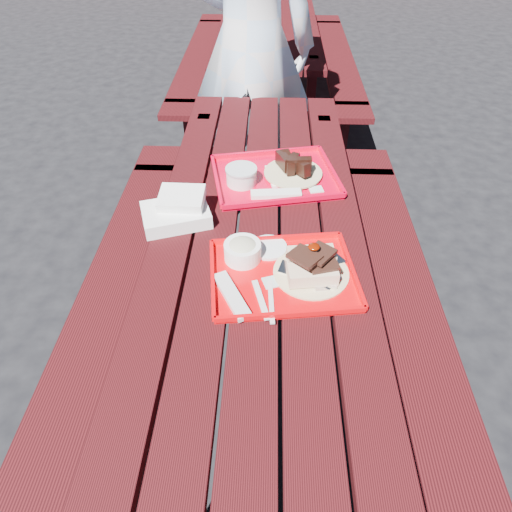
% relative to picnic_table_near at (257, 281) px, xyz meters
% --- Properties ---
extents(ground, '(60.00, 60.00, 0.00)m').
position_rel_picnic_table_near_xyz_m(ground, '(0.00, 0.00, -0.56)').
color(ground, black).
rests_on(ground, ground).
extents(picnic_table_near, '(1.41, 2.40, 0.75)m').
position_rel_picnic_table_near_xyz_m(picnic_table_near, '(0.00, 0.00, 0.00)').
color(picnic_table_near, '#3F0C0F').
rests_on(picnic_table_near, ground).
extents(picnic_table_far, '(1.41, 2.40, 0.75)m').
position_rel_picnic_table_near_xyz_m(picnic_table_far, '(0.00, 2.80, 0.00)').
color(picnic_table_far, '#3F0C0F').
rests_on(picnic_table_far, ground).
extents(near_tray, '(0.49, 0.40, 0.14)m').
position_rel_picnic_table_near_xyz_m(near_tray, '(0.08, -0.15, 0.22)').
color(near_tray, red).
rests_on(near_tray, picnic_table_near).
extents(far_tray, '(0.55, 0.46, 0.08)m').
position_rel_picnic_table_near_xyz_m(far_tray, '(0.05, 0.38, 0.21)').
color(far_tray, red).
rests_on(far_tray, picnic_table_near).
extents(white_cloth, '(0.27, 0.23, 0.09)m').
position_rel_picnic_table_near_xyz_m(white_cloth, '(-0.29, 0.12, 0.23)').
color(white_cloth, white).
rests_on(white_cloth, picnic_table_near).
extents(person, '(0.75, 0.54, 1.92)m').
position_rel_picnic_table_near_xyz_m(person, '(-0.08, 1.39, 0.40)').
color(person, '#C1E0FF').
rests_on(person, ground).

